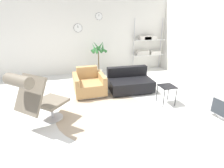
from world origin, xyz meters
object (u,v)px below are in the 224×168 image
object	(u,v)px
lounge_chair	(35,94)
side_table	(167,88)
armchair_red	(89,85)
couch_low	(130,83)
potted_plant	(99,57)
shelf_unit	(147,46)

from	to	relation	value
lounge_chair	side_table	xyz separation A→B (m)	(3.04, 0.21, -0.30)
armchair_red	couch_low	world-z (taller)	armchair_red
armchair_red	side_table	world-z (taller)	armchair_red
lounge_chair	potted_plant	xyz separation A→B (m)	(1.83, 2.92, -0.01)
lounge_chair	shelf_unit	xyz separation A→B (m)	(3.93, 3.23, 0.25)
side_table	shelf_unit	xyz separation A→B (m)	(0.89, 3.01, 0.55)
shelf_unit	armchair_red	bearing A→B (deg)	-145.75
lounge_chair	couch_low	distance (m)	2.82
side_table	potted_plant	world-z (taller)	potted_plant
lounge_chair	potted_plant	distance (m)	3.44
armchair_red	lounge_chair	bearing A→B (deg)	46.97
armchair_red	couch_low	size ratio (longest dim) A/B	0.70
potted_plant	couch_low	bearing A→B (deg)	-68.79
side_table	shelf_unit	world-z (taller)	shelf_unit
shelf_unit	potted_plant	bearing A→B (deg)	-171.61
couch_low	potted_plant	size ratio (longest dim) A/B	0.98
side_table	potted_plant	xyz separation A→B (m)	(-1.21, 2.70, 0.29)
lounge_chair	couch_low	size ratio (longest dim) A/B	0.93
armchair_red	potted_plant	size ratio (longest dim) A/B	0.68
couch_low	potted_plant	xyz separation A→B (m)	(-0.62, 1.61, 0.48)
armchair_red	shelf_unit	xyz separation A→B (m)	(2.70, 1.84, 0.70)
shelf_unit	lounge_chair	bearing A→B (deg)	-140.63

